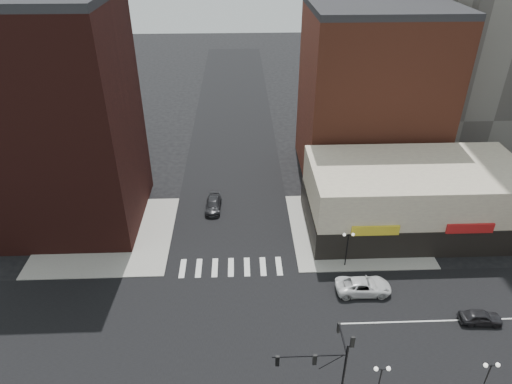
{
  "coord_description": "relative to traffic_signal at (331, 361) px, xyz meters",
  "views": [
    {
      "loc": [
        1.12,
        -28.91,
        31.96
      ],
      "look_at": [
        2.45,
        5.41,
        11.0
      ],
      "focal_mm": 32.0,
      "sensor_mm": 36.0,
      "label": 1
    }
  ],
  "objects": [
    {
      "name": "ground",
      "position": [
        -7.24,
        7.83,
        -4.96
      ],
      "size": [
        240.0,
        240.0,
        0.0
      ],
      "primitive_type": "plane",
      "color": "black",
      "rests_on": "ground"
    },
    {
      "name": "road_ew",
      "position": [
        -7.24,
        7.83,
        -4.95
      ],
      "size": [
        200.0,
        14.0,
        0.02
      ],
      "primitive_type": "cube",
      "color": "black",
      "rests_on": "ground"
    },
    {
      "name": "road_ns",
      "position": [
        -7.24,
        7.83,
        -4.95
      ],
      "size": [
        14.0,
        200.0,
        0.02
      ],
      "primitive_type": "cube",
      "color": "black",
      "rests_on": "ground"
    },
    {
      "name": "sidewalk_nw",
      "position": [
        -21.74,
        22.33,
        -4.9
      ],
      "size": [
        15.0,
        15.0,
        0.12
      ],
      "primitive_type": "cube",
      "color": "gray",
      "rests_on": "ground"
    },
    {
      "name": "sidewalk_ne",
      "position": [
        7.26,
        22.33,
        -4.9
      ],
      "size": [
        15.0,
        15.0,
        0.12
      ],
      "primitive_type": "cube",
      "color": "gray",
      "rests_on": "ground"
    },
    {
      "name": "building_nw",
      "position": [
        -26.24,
        26.33,
        7.54
      ],
      "size": [
        16.0,
        15.0,
        25.0
      ],
      "primitive_type": "cube",
      "color": "#351411",
      "rests_on": "ground"
    },
    {
      "name": "building_nw_low",
      "position": [
        -39.24,
        41.83,
        1.04
      ],
      "size": [
        20.0,
        18.0,
        12.0
      ],
      "primitive_type": "cube",
      "color": "#351411",
      "rests_on": "ground"
    },
    {
      "name": "building_ne_midrise",
      "position": [
        11.76,
        37.33,
        6.04
      ],
      "size": [
        18.0,
        15.0,
        22.0
      ],
      "primitive_type": "cube",
      "color": "brown",
      "rests_on": "ground"
    },
    {
      "name": "building_ne_row",
      "position": [
        13.76,
        22.83,
        -1.66
      ],
      "size": [
        24.2,
        12.2,
        8.0
      ],
      "color": "beige",
      "rests_on": "ground"
    },
    {
      "name": "traffic_signal",
      "position": [
        0.0,
        0.0,
        0.0
      ],
      "size": [
        5.59,
        3.09,
        7.77
      ],
      "color": "black",
      "rests_on": "ground"
    },
    {
      "name": "street_lamp_se_a",
      "position": [
        3.76,
        -0.17,
        -1.67
      ],
      "size": [
        1.22,
        0.32,
        4.16
      ],
      "color": "black",
      "rests_on": "sidewalk_se"
    },
    {
      "name": "street_lamp_se_b",
      "position": [
        11.76,
        -0.17,
        -1.67
      ],
      "size": [
        1.22,
        0.32,
        4.16
      ],
      "color": "black",
      "rests_on": "sidewalk_se"
    },
    {
      "name": "street_lamp_ne",
      "position": [
        4.76,
        15.83,
        -1.67
      ],
      "size": [
        1.22,
        0.32,
        4.16
      ],
      "color": "black",
      "rests_on": "sidewalk_ne"
    },
    {
      "name": "white_suv",
      "position": [
        5.73,
        11.88,
        -4.21
      ],
      "size": [
        5.44,
        2.52,
        1.51
      ],
      "primitive_type": "imported",
      "rotation": [
        0.0,
        0.0,
        1.57
      ],
      "color": "silver",
      "rests_on": "ground"
    },
    {
      "name": "dark_sedan_east",
      "position": [
        15.45,
        7.54,
        -4.31
      ],
      "size": [
        3.91,
        1.79,
        1.3
      ],
      "primitive_type": "imported",
      "rotation": [
        0.0,
        0.0,
        1.5
      ],
      "color": "black",
      "rests_on": "ground"
    },
    {
      "name": "dark_sedan_north",
      "position": [
        -9.64,
        27.31,
        -4.28
      ],
      "size": [
        2.1,
        4.75,
        1.36
      ],
      "primitive_type": "imported",
      "rotation": [
        0.0,
        0.0,
        -0.04
      ],
      "color": "black",
      "rests_on": "ground"
    }
  ]
}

